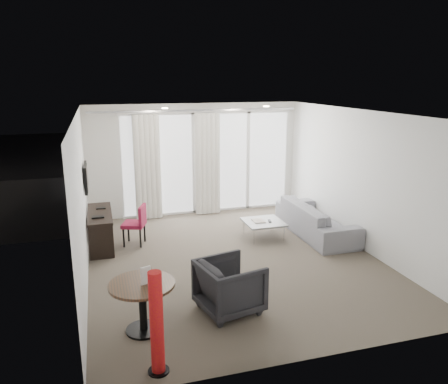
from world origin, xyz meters
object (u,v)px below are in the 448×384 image
object	(u,v)px
desk	(101,229)
rattan_chair_b	(241,181)
sofa	(316,219)
tub_armchair	(230,286)
round_table	(143,307)
coffee_table	(263,229)
red_lamp	(157,323)
desk_chair	(134,225)
rattan_chair_a	(218,184)

from	to	relation	value
desk	rattan_chair_b	size ratio (longest dim) A/B	1.73
sofa	tub_armchair	bearing A→B (deg)	133.13
desk	round_table	bearing A→B (deg)	-81.78
desk	coffee_table	size ratio (longest dim) A/B	1.88
round_table	rattan_chair_b	world-z (taller)	rattan_chair_b
desk	red_lamp	xyz separation A→B (m)	(0.53, -4.07, 0.26)
coffee_table	rattan_chair_b	bearing A→B (deg)	79.53
round_table	red_lamp	bearing A→B (deg)	-85.67
red_lamp	rattan_chair_b	size ratio (longest dim) A/B	1.45
round_table	sofa	world-z (taller)	round_table
coffee_table	sofa	world-z (taller)	sofa
desk_chair	sofa	world-z (taller)	desk_chair
round_table	coffee_table	world-z (taller)	round_table
tub_armchair	desk	bearing A→B (deg)	15.95
desk	tub_armchair	bearing A→B (deg)	-61.08
round_table	coffee_table	distance (m)	3.88
round_table	rattan_chair_a	size ratio (longest dim) A/B	1.04
desk_chair	desk	bearing A→B (deg)	-168.28
tub_armchair	rattan_chair_b	xyz separation A→B (m)	(2.10, 5.77, 0.05)
coffee_table	tub_armchair	bearing A→B (deg)	-120.33
desk	round_table	world-z (taller)	desk
round_table	tub_armchair	distance (m)	1.22
red_lamp	rattan_chair_a	size ratio (longest dim) A/B	1.49
desk	desk_chair	distance (m)	0.63
desk_chair	sofa	bearing A→B (deg)	13.15
round_table	desk	bearing A→B (deg)	98.22
desk_chair	coffee_table	distance (m)	2.59
round_table	rattan_chair_a	world-z (taller)	rattan_chair_a
rattan_chair_a	coffee_table	bearing A→B (deg)	-97.58
tub_armchair	coffee_table	size ratio (longest dim) A/B	1.06
round_table	sofa	bearing A→B (deg)	34.56
sofa	rattan_chair_b	xyz separation A→B (m)	(-0.53, 3.31, 0.09)
sofa	rattan_chair_a	distance (m)	3.43
round_table	rattan_chair_b	bearing A→B (deg)	60.94
sofa	round_table	bearing A→B (deg)	124.56
coffee_table	red_lamp	bearing A→B (deg)	-126.15
desk_chair	round_table	xyz separation A→B (m)	(-0.16, -3.11, -0.06)
tub_armchair	rattan_chair_b	size ratio (longest dim) A/B	0.98
desk	rattan_chair_a	size ratio (longest dim) A/B	1.78
desk_chair	sofa	distance (m)	3.71
coffee_table	sofa	xyz separation A→B (m)	(1.12, -0.12, 0.16)
coffee_table	rattan_chair_b	xyz separation A→B (m)	(0.59, 3.19, 0.24)
round_table	red_lamp	xyz separation A→B (m)	(0.07, -0.87, 0.27)
desk	red_lamp	bearing A→B (deg)	-82.60
tub_armchair	coffee_table	bearing A→B (deg)	-43.30
round_table	rattan_chair_b	distance (m)	6.81
rattan_chair_a	rattan_chair_b	bearing A→B (deg)	-0.74
red_lamp	coffee_table	xyz separation A→B (m)	(2.65, 3.63, -0.43)
tub_armchair	sofa	world-z (taller)	tub_armchair
round_table	tub_armchair	bearing A→B (deg)	8.46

